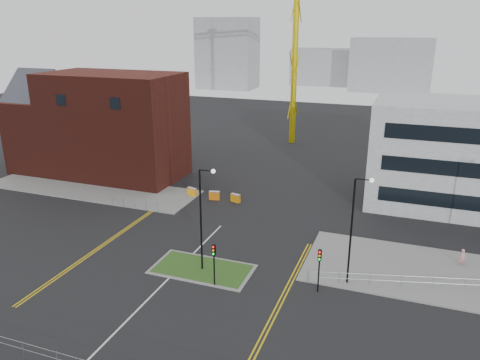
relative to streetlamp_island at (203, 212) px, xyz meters
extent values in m
plane|color=black|center=(-2.22, -8.00, -5.41)|extent=(200.00, 200.00, 0.00)
cube|color=slate|center=(-22.22, 14.00, -5.35)|extent=(28.00, 8.00, 0.12)
cube|color=slate|center=(19.78, 6.00, -5.35)|extent=(24.00, 10.00, 0.12)
cube|color=slate|center=(-0.22, 0.00, -5.37)|extent=(8.60, 4.60, 0.08)
cube|color=#2B521B|center=(-0.22, 0.00, -5.35)|extent=(8.00, 4.00, 0.12)
cube|color=#441711|center=(-22.22, 20.00, 1.59)|extent=(18.00, 10.00, 14.00)
cube|color=black|center=(-26.22, 14.98, 5.59)|extent=(1.40, 0.10, 1.40)
cube|color=black|center=(-18.22, 14.98, 5.59)|extent=(1.40, 0.10, 1.40)
cube|color=#441711|center=(-34.22, 20.00, -0.41)|extent=(6.00, 10.00, 10.00)
cube|color=#2D3038|center=(-34.22, 20.00, 4.59)|extent=(6.40, 8.49, 8.49)
cylinder|color=yellow|center=(-4.22, 47.00, 10.69)|extent=(1.00, 1.00, 32.21)
cylinder|color=black|center=(-0.22, 0.00, -0.91)|extent=(0.16, 0.16, 9.00)
cylinder|color=black|center=(0.38, 0.00, 3.59)|extent=(1.20, 0.10, 0.10)
sphere|color=silver|center=(0.98, 0.00, 3.59)|extent=(0.36, 0.36, 0.36)
cylinder|color=black|center=(11.78, 2.00, -0.91)|extent=(0.16, 0.16, 9.00)
cylinder|color=black|center=(12.38, 2.00, 3.59)|extent=(1.20, 0.10, 0.10)
sphere|color=silver|center=(12.98, 2.00, 3.59)|extent=(0.36, 0.36, 0.36)
cylinder|color=black|center=(1.78, -2.00, -3.91)|extent=(0.12, 0.12, 3.00)
cube|color=black|center=(1.78, -2.00, -2.21)|extent=(0.28, 0.22, 0.90)
sphere|color=red|center=(1.78, -2.13, -1.91)|extent=(0.18, 0.18, 0.18)
sphere|color=orange|center=(1.78, -2.13, -2.21)|extent=(0.18, 0.18, 0.18)
sphere|color=#0CCC33|center=(1.78, -2.13, -2.51)|extent=(0.18, 0.18, 0.18)
cylinder|color=black|center=(9.78, 0.00, -3.91)|extent=(0.12, 0.12, 3.00)
cube|color=black|center=(9.78, 0.00, -2.21)|extent=(0.28, 0.22, 0.90)
sphere|color=red|center=(9.78, -0.13, -1.91)|extent=(0.18, 0.18, 0.18)
sphere|color=orange|center=(9.78, -0.13, -2.21)|extent=(0.18, 0.18, 0.18)
sphere|color=#0CCC33|center=(9.78, -0.13, -2.51)|extent=(0.18, 0.18, 0.18)
cylinder|color=gray|center=(-2.22, -14.00, -4.36)|extent=(24.00, 0.04, 0.04)
cylinder|color=gray|center=(-13.22, 10.00, -4.36)|extent=(6.00, 0.04, 0.04)
cylinder|color=gray|center=(-13.22, 10.00, -4.86)|extent=(6.00, 0.04, 0.04)
cylinder|color=gray|center=(-16.22, 10.00, -4.86)|extent=(0.05, 0.05, 1.10)
cylinder|color=gray|center=(-10.22, 10.00, -4.86)|extent=(0.05, 0.05, 1.10)
cylinder|color=gray|center=(18.28, 3.50, -4.36)|extent=(19.01, 5.04, 0.04)
cylinder|color=gray|center=(18.28, 3.50, -4.86)|extent=(19.01, 5.04, 0.04)
cylinder|color=gray|center=(8.78, 1.00, -4.86)|extent=(0.05, 0.05, 1.10)
cube|color=silver|center=(-2.22, -6.00, -5.41)|extent=(0.15, 30.00, 0.01)
cube|color=gold|center=(-11.22, 2.00, -5.41)|extent=(0.12, 24.00, 0.01)
cube|color=gold|center=(-10.92, 2.00, -5.41)|extent=(0.12, 24.00, 0.01)
cube|color=gold|center=(7.28, -2.00, -5.41)|extent=(0.12, 20.00, 0.01)
cube|color=gold|center=(7.58, -2.00, -5.41)|extent=(0.12, 20.00, 0.01)
cube|color=gray|center=(-42.22, 112.00, 5.59)|extent=(18.00, 12.00, 22.00)
cube|color=gray|center=(7.78, 122.00, 2.59)|extent=(24.00, 12.00, 16.00)
cube|color=gray|center=(-10.22, 132.00, 0.59)|extent=(30.00, 12.00, 12.00)
imported|color=pink|center=(20.76, 8.40, -4.62)|extent=(0.69, 0.65, 1.59)
cube|color=#FF9C0E|center=(-8.92, 16.00, -4.88)|extent=(1.35, 0.82, 1.07)
cube|color=silver|center=(-8.92, 16.00, -4.40)|extent=(1.35, 0.82, 0.13)
cube|color=#CE620B|center=(-5.86, 15.85, -4.88)|extent=(1.33, 0.67, 1.06)
cube|color=silver|center=(-5.86, 15.85, -4.41)|extent=(1.33, 0.67, 0.13)
cube|color=#C6770B|center=(-3.22, 16.00, -4.92)|extent=(1.25, 0.69, 0.99)
cube|color=silver|center=(-3.22, 16.00, -4.48)|extent=(1.25, 0.69, 0.12)
camera|label=1|loc=(15.14, -32.35, 14.67)|focal=35.00mm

